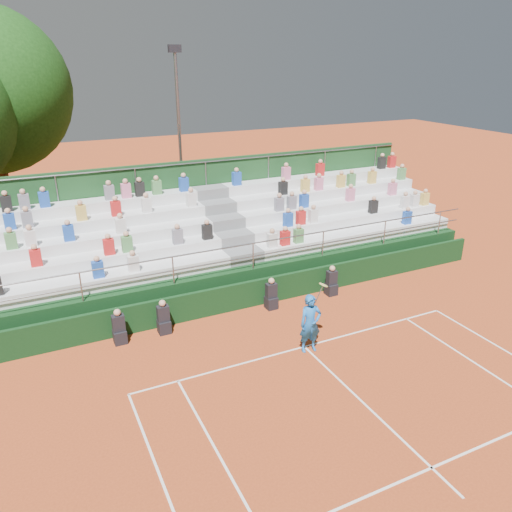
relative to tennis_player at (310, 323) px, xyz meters
name	(u,v)px	position (x,y,z in m)	size (l,w,h in m)	color
ground	(304,347)	(-0.04, 0.22, -0.94)	(90.00, 90.00, 0.00)	#AE441D
courtside_wall	(260,292)	(-0.04, 3.42, -0.44)	(20.00, 0.15, 1.00)	black
line_officials	(228,306)	(-1.49, 2.97, -0.46)	(8.35, 0.40, 1.19)	black
grandstand	(225,248)	(-0.05, 6.67, 0.13)	(20.00, 5.20, 4.40)	black
tennis_player	(310,323)	(0.00, 0.00, 0.00)	(0.90, 0.54, 2.22)	blue
floodlight_mast	(179,128)	(0.26, 13.12, 4.22)	(0.60, 0.25, 8.95)	gray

